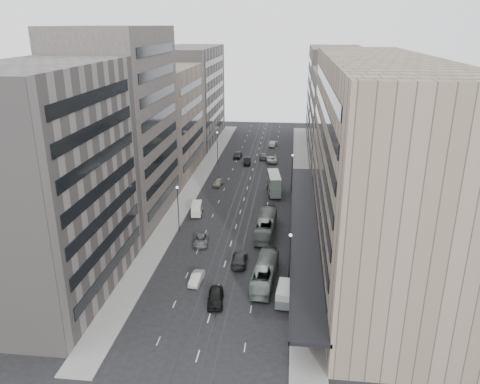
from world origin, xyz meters
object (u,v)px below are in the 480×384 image
at_px(vw_microbus, 285,294).
at_px(sedan_2, 201,240).
at_px(sedan_1, 197,278).
at_px(panel_van, 197,209).
at_px(pedestrian, 316,288).
at_px(sedan_0, 216,297).
at_px(bus_near, 265,272).
at_px(bus_far, 266,225).
at_px(double_decker, 274,183).

distance_m(vw_microbus, sedan_2, 21.23).
bearing_deg(sedan_1, sedan_2, 102.72).
bearing_deg(panel_van, pedestrian, -56.72).
xyz_separation_m(panel_van, sedan_0, (8.31, -28.84, -0.52)).
bearing_deg(panel_van, bus_near, -64.50).
height_order(vw_microbus, sedan_1, vw_microbus).
bearing_deg(pedestrian, sedan_1, -21.20).
xyz_separation_m(bus_far, double_decker, (0.44, 20.35, 0.72)).
bearing_deg(sedan_0, double_decker, 76.36).
bearing_deg(bus_near, sedan_0, 48.58).
xyz_separation_m(bus_far, sedan_2, (-10.45, -5.13, -1.01)).
distance_m(sedan_0, sedan_1, 5.89).
height_order(sedan_0, sedan_1, sedan_0).
xyz_separation_m(bus_near, sedan_1, (-9.55, -1.13, -0.90)).
relative_size(bus_far, double_decker, 1.45).
bearing_deg(bus_near, sedan_2, -39.85).
height_order(bus_near, pedestrian, bus_near).
distance_m(sedan_0, pedestrian, 13.41).
xyz_separation_m(vw_microbus, sedan_1, (-12.38, 3.70, -0.69)).
relative_size(sedan_1, pedestrian, 2.02).
bearing_deg(sedan_2, sedan_1, -89.13).
bearing_deg(sedan_0, bus_far, 70.60).
xyz_separation_m(bus_near, panel_van, (-14.38, 22.96, -0.21)).
relative_size(double_decker, sedan_2, 1.69).
bearing_deg(bus_near, pedestrian, 164.19).
distance_m(sedan_0, sedan_2, 17.69).
relative_size(bus_near, vw_microbus, 2.41).
xyz_separation_m(panel_van, pedestrian, (21.30, -25.52, -0.20)).
xyz_separation_m(vw_microbus, pedestrian, (4.09, 2.27, -0.20)).
relative_size(bus_near, sedan_0, 2.27).
bearing_deg(sedan_0, sedan_1, 120.20).
bearing_deg(vw_microbus, bus_far, 105.01).
bearing_deg(bus_near, panel_van, -53.40).
bearing_deg(double_decker, panel_van, -143.24).
height_order(vw_microbus, pedestrian, vw_microbus).
xyz_separation_m(panel_van, sedan_1, (4.83, -24.09, -0.69)).
bearing_deg(double_decker, bus_near, -96.69).
bearing_deg(sedan_1, bus_far, 67.89).
distance_m(double_decker, pedestrian, 39.76).
bearing_deg(sedan_2, panel_van, 97.47).
distance_m(bus_near, sedan_2, 15.79).
relative_size(bus_far, sedan_1, 2.96).
distance_m(sedan_1, pedestrian, 16.54).
distance_m(sedan_2, pedestrian, 22.71).
bearing_deg(bus_far, panel_van, -24.34).
height_order(double_decker, pedestrian, double_decker).
xyz_separation_m(panel_van, sedan_2, (3.12, -11.93, -0.68)).
distance_m(panel_van, pedestrian, 33.24).
xyz_separation_m(vw_microbus, panel_van, (-17.21, 27.79, -0.00)).
bearing_deg(pedestrian, vw_microbus, 12.82).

